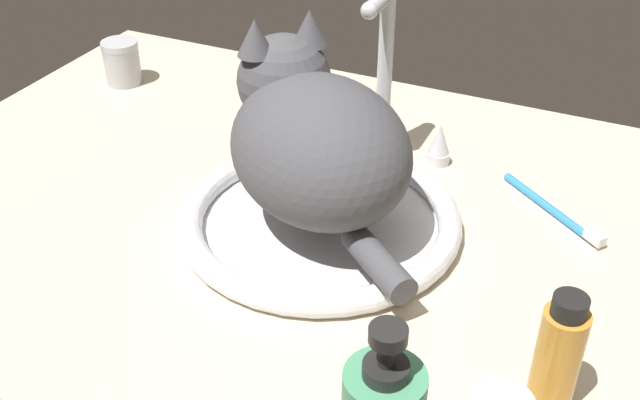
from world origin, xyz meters
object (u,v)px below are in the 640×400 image
object	(u,v)px
amber_bottle	(558,356)
toothbrush	(554,210)
sink_basin	(320,219)
metal_jar	(122,62)
cat	(312,136)
faucet	(382,95)

from	to	relation	value
amber_bottle	toothbrush	xyz separation A→B (cm)	(-5.12, 30.34, -5.30)
sink_basin	metal_jar	bearing A→B (deg)	153.15
metal_jar	toothbrush	distance (cm)	71.17
cat	toothbrush	xyz separation A→B (cm)	(26.45, 13.19, -10.89)
faucet	toothbrush	distance (cm)	26.68
faucet	metal_jar	bearing A→B (deg)	175.78
faucet	amber_bottle	size ratio (longest dim) A/B	1.87
metal_jar	toothbrush	size ratio (longest dim) A/B	0.50
sink_basin	faucet	world-z (taller)	faucet
toothbrush	amber_bottle	bearing A→B (deg)	-80.43
sink_basin	toothbrush	size ratio (longest dim) A/B	2.37
cat	toothbrush	world-z (taller)	cat
cat	toothbrush	size ratio (longest dim) A/B	2.19
cat	metal_jar	bearing A→B (deg)	153.66
sink_basin	toothbrush	distance (cm)	28.78
cat	amber_bottle	world-z (taller)	cat
cat	faucet	bearing A→B (deg)	85.13
sink_basin	amber_bottle	size ratio (longest dim) A/B	2.67
sink_basin	amber_bottle	xyz separation A→B (cm)	(29.99, -15.87, 4.65)
metal_jar	sink_basin	bearing A→B (deg)	-26.85
amber_bottle	toothbrush	size ratio (longest dim) A/B	0.89
amber_bottle	metal_jar	world-z (taller)	amber_bottle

